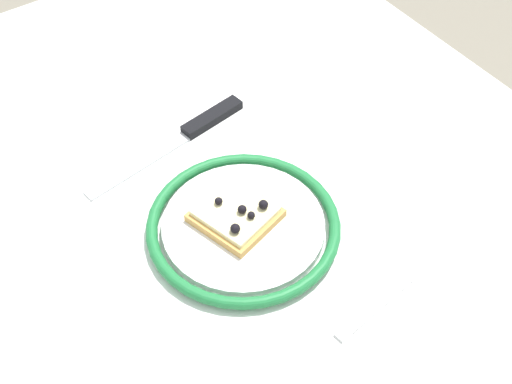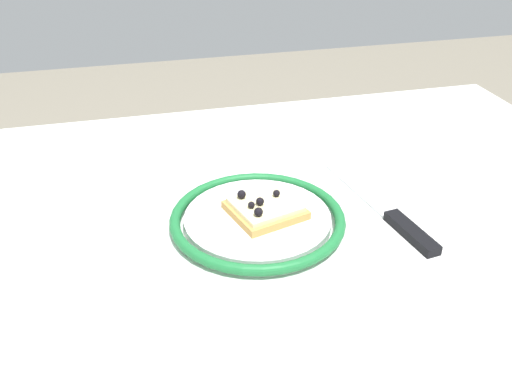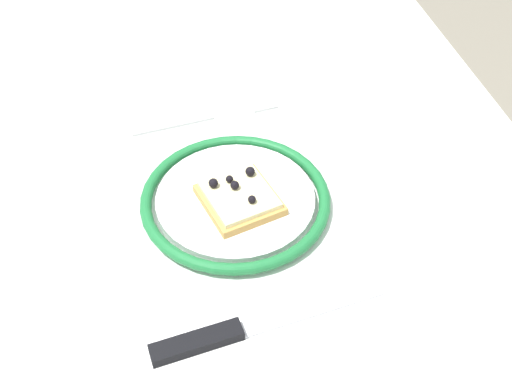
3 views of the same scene
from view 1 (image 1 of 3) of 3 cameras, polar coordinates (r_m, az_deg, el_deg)
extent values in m
cube|color=white|center=(0.82, 0.99, -3.68)|extent=(1.15, 0.83, 0.03)
cylinder|color=#4C4742|center=(1.51, 0.49, 6.93)|extent=(0.05, 0.05, 0.69)
cylinder|color=white|center=(0.80, -1.02, -2.85)|extent=(0.18, 0.18, 0.01)
torus|color=#1E7238|center=(0.80, -1.02, -2.69)|extent=(0.22, 0.22, 0.01)
cube|color=tan|center=(0.80, -1.65, -1.89)|extent=(0.10, 0.10, 0.01)
cube|color=beige|center=(0.79, -1.66, -1.52)|extent=(0.09, 0.09, 0.01)
sphere|color=black|center=(0.79, -3.01, -0.74)|extent=(0.01, 0.01, 0.01)
sphere|color=black|center=(0.79, 0.87, -0.86)|extent=(0.01, 0.01, 0.01)
sphere|color=black|center=(0.77, -1.69, -2.92)|extent=(0.01, 0.01, 0.01)
sphere|color=black|center=(0.78, -1.12, -1.40)|extent=(0.01, 0.01, 0.01)
sphere|color=black|center=(0.78, -0.39, -1.87)|extent=(0.01, 0.01, 0.01)
cube|color=silver|center=(0.89, -9.40, 2.12)|extent=(0.04, 0.15, 0.00)
cube|color=black|center=(0.93, -3.53, 6.00)|extent=(0.03, 0.09, 0.01)
cube|color=silver|center=(0.76, 9.47, -9.09)|extent=(0.03, 0.11, 0.00)
cube|color=silver|center=(0.71, 2.39, -15.12)|extent=(0.03, 0.04, 0.00)
camera|label=2|loc=(0.91, 39.46, 23.76)|focal=39.10mm
camera|label=3|loc=(0.99, -18.11, 40.61)|focal=43.98mm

